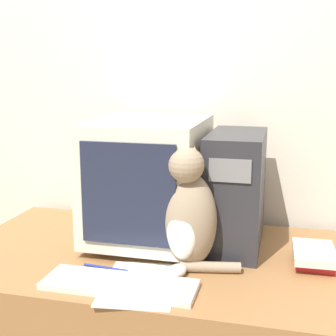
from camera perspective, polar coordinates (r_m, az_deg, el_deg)
wall_back at (r=1.93m, az=1.94°, el=9.66°), size 7.00×0.05×2.50m
crt_monitor at (r=1.67m, az=-2.30°, el=-1.37°), size 0.38×0.48×0.44m
computer_tower at (r=1.64m, az=8.24°, el=-2.67°), size 0.18×0.39×0.40m
keyboard at (r=1.39m, az=-5.92°, el=-13.91°), size 0.44×0.14×0.02m
cat at (r=1.45m, az=2.53°, el=-5.81°), size 0.27×0.22×0.39m
book_stack at (r=1.59m, az=17.43°, el=-10.21°), size 0.13×0.19×0.05m
pen at (r=1.51m, az=-7.62°, el=-11.96°), size 0.15×0.02×0.01m
paper_sheet at (r=1.40m, az=-3.43°, el=-13.93°), size 0.25×0.32×0.00m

